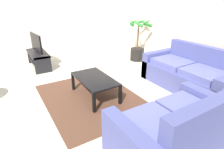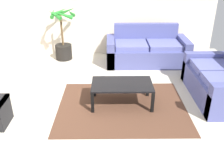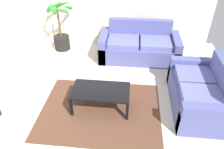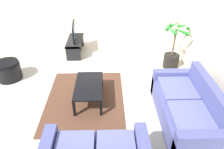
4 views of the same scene
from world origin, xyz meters
The scene contains 9 objects.
ground_plane centered at (0.00, 0.00, 0.00)m, with size 6.60×6.60×0.00m, color beige.
wall_back centered at (0.00, 3.00, 1.35)m, with size 6.00×0.06×2.70m, color beige.
couch_main centered at (1.17, 2.28, 0.30)m, with size 1.94×0.90×0.90m.
tv_stand centered at (-1.86, -0.20, 0.28)m, with size 1.10×0.45×0.43m.
tv centered at (-1.86, -0.19, 0.70)m, with size 0.84×0.12×0.51m.
coffee_table centered at (0.48, 0.39, 0.35)m, with size 1.04×0.58×0.40m.
area_rug centered at (0.48, 0.29, 0.00)m, with size 2.20×1.70×0.01m, color #513323.
potted_palm centered at (-0.90, 2.55, 0.48)m, with size 0.66×0.74×1.31m.
ottoman centered at (-0.43, -1.70, 0.24)m, with size 0.60×0.60×0.48m.
Camera 4 is at (4.15, 0.80, 3.04)m, focal length 33.93 mm.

